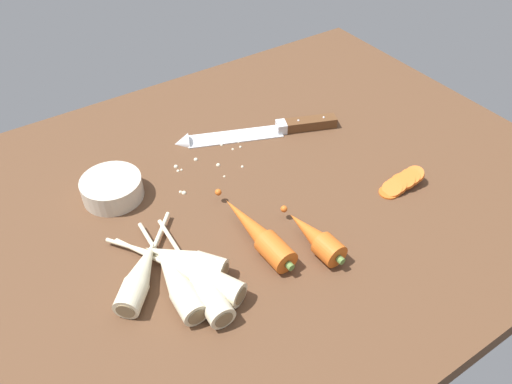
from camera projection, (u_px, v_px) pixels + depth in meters
ground_plane at (250, 200)px, 96.04cm from camera, size 120.00×90.00×4.00cm
chefs_knife at (255, 132)px, 107.74cm from camera, size 33.47×16.03×4.18cm
whole_carrot at (258, 233)px, 84.14cm from camera, size 4.58×21.93×4.20cm
whole_carrot_second at (315, 237)px, 83.41cm from camera, size 4.59×15.33×4.20cm
parsnip_front at (176, 282)px, 76.81cm from camera, size 4.58×22.50×4.00cm
parsnip_mid_left at (197, 275)px, 77.72cm from camera, size 12.85×22.49×4.00cm
parsnip_mid_right at (141, 274)px, 77.91cm from camera, size 16.04×17.06×4.00cm
parsnip_back at (200, 282)px, 76.75cm from camera, size 4.71×23.85×4.00cm
parsnip_outer at (184, 260)px, 80.02cm from camera, size 14.28×18.55×4.00cm
carrot_slice_stack at (401, 183)px, 94.94cm from camera, size 9.72×4.11×3.37cm
prep_bowl at (112, 188)px, 92.36cm from camera, size 11.00×11.00×4.00cm
mince_crumbs at (202, 166)px, 99.79cm from camera, size 17.72×11.32×0.88cm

